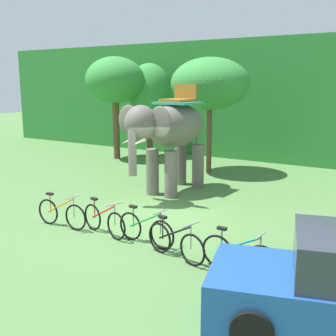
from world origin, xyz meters
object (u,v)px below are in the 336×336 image
object	(u,v)px
tree_center	(115,81)
bike_red	(104,220)
tree_center_left	(149,91)
bike_teal	(239,255)
elephant	(171,131)
bike_black	(175,242)
bike_orange	(61,213)
bike_green	(146,229)
tree_far_right	(210,84)

from	to	relation	value
tree_center	bike_red	size ratio (longest dim) A/B	3.04
tree_center_left	bike_red	bearing A→B (deg)	-60.93
tree_center	bike_teal	size ratio (longest dim) A/B	2.98
elephant	bike_black	world-z (taller)	elephant
bike_red	bike_teal	distance (m)	3.79
tree_center	bike_orange	size ratio (longest dim) A/B	2.98
bike_orange	bike_green	world-z (taller)	same
bike_teal	bike_orange	bearing A→B (deg)	179.46
bike_green	bike_teal	size ratio (longest dim) A/B	1.00
tree_center_left	bike_black	bearing A→B (deg)	-52.85
bike_orange	bike_red	world-z (taller)	same
tree_center_left	bike_orange	size ratio (longest dim) A/B	2.81
bike_red	tree_far_right	bearing A→B (deg)	98.53
bike_red	elephant	bearing A→B (deg)	100.23
elephant	bike_green	bearing A→B (deg)	-64.96
tree_center	elephant	distance (m)	7.55
bike_orange	bike_black	xyz separation A→B (m)	(3.67, -0.14, 0.00)
bike_orange	bike_red	xyz separation A→B (m)	(1.34, 0.17, 0.00)
tree_far_right	bike_teal	bearing A→B (deg)	-59.52
bike_red	tree_center	bearing A→B (deg)	127.48
bike_red	bike_black	xyz separation A→B (m)	(2.32, -0.31, 0.00)
elephant	bike_red	xyz separation A→B (m)	(0.82, -4.52, -1.82)
tree_far_right	bike_black	world-z (taller)	tree_far_right
elephant	bike_green	world-z (taller)	elephant
tree_center_left	bike_teal	size ratio (longest dim) A/B	2.81
tree_center	tree_center_left	bearing A→B (deg)	56.09
bike_orange	bike_black	size ratio (longest dim) A/B	1.02
tree_far_right	bike_teal	world-z (taller)	tree_far_right
tree_center_left	bike_green	size ratio (longest dim) A/B	2.82
bike_black	tree_far_right	bearing A→B (deg)	112.47
bike_orange	bike_green	xyz separation A→B (m)	(2.63, 0.20, 0.00)
elephant	tree_far_right	bearing A→B (deg)	96.48
bike_green	bike_teal	bearing A→B (deg)	-5.66
tree_center_left	elephant	size ratio (longest dim) A/B	1.15
bike_black	bike_green	bearing A→B (deg)	161.82
bike_black	bike_teal	world-z (taller)	same
tree_center	bike_teal	world-z (taller)	tree_center
bike_orange	bike_red	distance (m)	1.35
bike_orange	tree_center_left	bearing A→B (deg)	112.74
tree_center_left	tree_far_right	bearing A→B (deg)	-24.19
tree_center_left	bike_red	distance (m)	12.21
bike_red	bike_orange	bearing A→B (deg)	-172.73
tree_center	bike_black	world-z (taller)	tree_center
tree_far_right	bike_teal	xyz separation A→B (m)	(5.03, -8.54, -3.39)
tree_center_left	bike_red	world-z (taller)	tree_center_left
bike_teal	bike_green	bearing A→B (deg)	174.34
tree_center_left	bike_red	size ratio (longest dim) A/B	2.86
bike_green	bike_teal	distance (m)	2.51
elephant	bike_black	bearing A→B (deg)	-57.01
bike_red	bike_black	world-z (taller)	same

